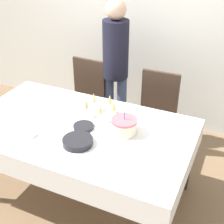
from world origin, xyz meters
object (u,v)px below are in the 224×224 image
plate_stack_main (78,141)px  person_standing (116,60)px  champagne_tray (101,109)px  plate_stack_dessert (83,127)px  dining_chair_far_right (155,114)px  dining_chair_far_left (85,98)px  birthday_cake (124,126)px

plate_stack_main → person_standing: person_standing is taller
champagne_tray → person_standing: size_ratio=0.20×
plate_stack_dessert → dining_chair_far_right: bearing=67.3°
dining_chair_far_right → plate_stack_main: dining_chair_far_right is taller
champagne_tray → person_standing: 0.84m
dining_chair_far_left → plate_stack_main: 1.25m
plate_stack_dessert → person_standing: person_standing is taller
dining_chair_far_right → plate_stack_dessert: 0.98m
dining_chair_far_right → birthday_cake: birthday_cake is taller
dining_chair_far_left → champagne_tray: bearing=-50.7°
dining_chair_far_left → champagne_tray: size_ratio=2.89×
birthday_cake → plate_stack_dessert: size_ratio=1.26×
birthday_cake → person_standing: size_ratio=0.13×
champagne_tray → person_standing: person_standing is taller
plate_stack_dessert → dining_chair_far_left: bearing=118.7°
dining_chair_far_left → birthday_cake: 1.18m
dining_chair_far_right → plate_stack_main: size_ratio=4.02×
dining_chair_far_right → person_standing: bearing=163.5°
birthday_cake → champagne_tray: birthday_cake is taller
dining_chair_far_left → plate_stack_dessert: 1.03m
dining_chair_far_right → champagne_tray: 0.79m
plate_stack_main → plate_stack_dessert: bearing=108.1°
plate_stack_main → person_standing: 1.29m
champagne_tray → plate_stack_main: size_ratio=1.39×
plate_stack_main → dining_chair_far_left: bearing=116.8°
dining_chair_far_left → person_standing: bearing=26.9°
dining_chair_far_right → plate_stack_main: 1.16m
birthday_cake → champagne_tray: 0.32m
birthday_cake → champagne_tray: (-0.29, 0.15, 0.01)m
plate_stack_main → person_standing: size_ratio=0.15×
plate_stack_dessert → plate_stack_main: bearing=-71.9°
champagne_tray → person_standing: (-0.22, 0.80, 0.13)m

